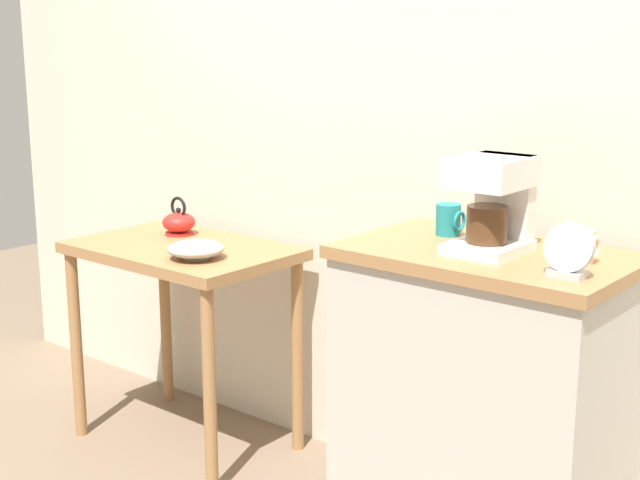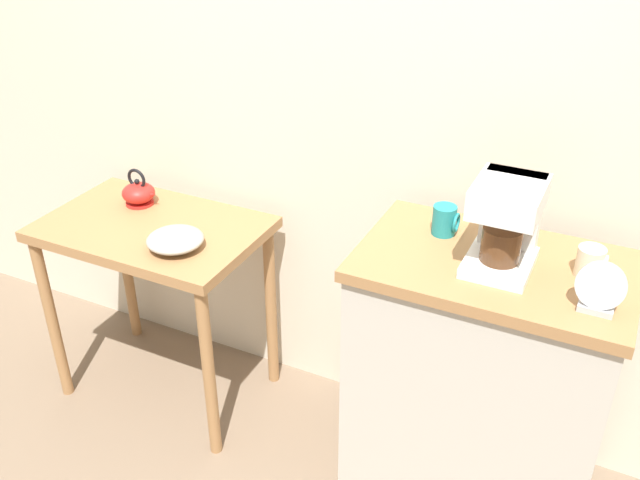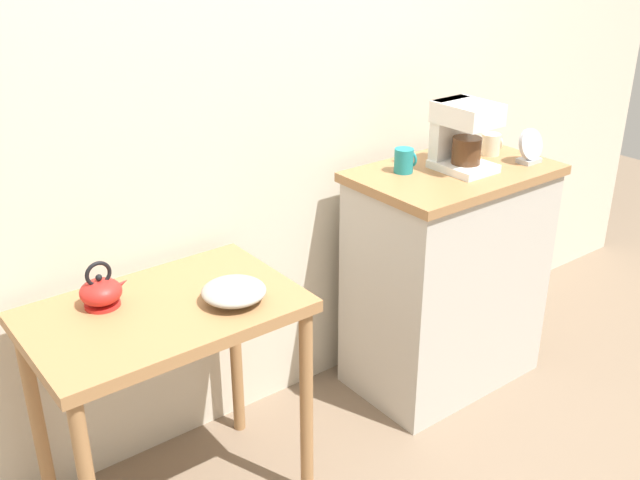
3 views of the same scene
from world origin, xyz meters
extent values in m
plane|color=#7A6651|center=(0.00, 0.00, 0.00)|extent=(8.00, 8.00, 0.00)
cube|color=beige|center=(0.10, 0.37, 1.40)|extent=(4.40, 0.10, 2.80)
cube|color=#9E7044|center=(-0.68, 0.00, 0.75)|extent=(0.81, 0.52, 0.04)
cylinder|color=#9E7044|center=(-0.32, -0.22, 0.36)|extent=(0.04, 0.04, 0.73)
cylinder|color=#9E7044|center=(-1.05, 0.22, 0.36)|extent=(0.04, 0.04, 0.73)
cylinder|color=#9E7044|center=(-0.32, 0.22, 0.36)|extent=(0.04, 0.04, 0.73)
cube|color=#BCB7AD|center=(0.56, 0.00, 0.45)|extent=(0.75, 0.47, 0.90)
cube|color=#9E7044|center=(0.56, 0.00, 0.92)|extent=(0.78, 0.50, 0.04)
cylinder|color=#9E998C|center=(-0.50, -0.10, 0.77)|extent=(0.09, 0.09, 0.01)
ellipsoid|color=#9E998C|center=(-0.50, -0.10, 0.80)|extent=(0.20, 0.20, 0.05)
cylinder|color=red|center=(-0.82, 0.11, 0.77)|extent=(0.11, 0.11, 0.01)
ellipsoid|color=red|center=(-0.82, 0.11, 0.81)|extent=(0.12, 0.12, 0.07)
cone|color=red|center=(-0.76, 0.11, 0.82)|extent=(0.06, 0.03, 0.05)
sphere|color=black|center=(-0.82, 0.11, 0.86)|extent=(0.02, 0.02, 0.02)
torus|color=black|center=(-0.82, 0.11, 0.87)|extent=(0.08, 0.01, 0.08)
cube|color=white|center=(0.58, -0.03, 0.95)|extent=(0.18, 0.22, 0.03)
cube|color=white|center=(0.58, 0.06, 1.07)|extent=(0.16, 0.05, 0.26)
cube|color=white|center=(0.58, -0.03, 1.16)|extent=(0.18, 0.22, 0.08)
cylinder|color=#4C2D19|center=(0.58, -0.04, 1.02)|extent=(0.11, 0.11, 0.10)
cylinder|color=teal|center=(0.38, 0.09, 0.99)|extent=(0.07, 0.07, 0.09)
torus|color=teal|center=(0.41, 0.09, 0.99)|extent=(0.01, 0.06, 0.06)
cylinder|color=beige|center=(0.81, 0.04, 0.98)|extent=(0.08, 0.08, 0.09)
torus|color=beige|center=(0.85, 0.04, 0.98)|extent=(0.01, 0.06, 0.06)
cube|color=#B2B5BA|center=(0.85, -0.12, 0.95)|extent=(0.09, 0.06, 0.02)
cylinder|color=#B2B5BA|center=(0.85, -0.12, 1.01)|extent=(0.12, 0.05, 0.12)
cylinder|color=black|center=(0.85, -0.13, 1.01)|extent=(0.11, 0.04, 0.10)
camera|label=1|loc=(1.73, -2.14, 1.52)|focal=50.76mm
camera|label=2|loc=(0.85, -1.75, 1.98)|focal=39.25mm
camera|label=3|loc=(-1.47, -1.80, 1.85)|focal=41.06mm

